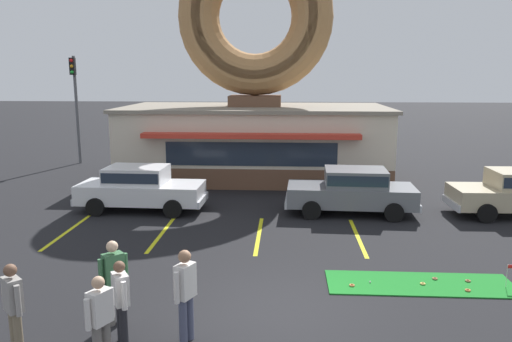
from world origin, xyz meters
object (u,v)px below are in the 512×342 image
Objects in this scene: pedestrian_leather_jacket_man at (121,299)px; car_white at (140,187)px; pedestrian_beanie_man at (114,278)px; golf_ball at (370,282)px; pedestrian_blue_sweater_man at (14,305)px; car_grey at (352,189)px; putting_flag_pin at (509,270)px; traffic_light_pole at (75,96)px; trash_bin at (374,180)px; pedestrian_hooded_kid at (186,291)px; pedestrian_clipboard_woman at (100,318)px.

car_white is at bearing 104.32° from pedestrian_leather_jacket_man.
pedestrian_beanie_man is (1.92, -8.27, 0.08)m from car_white.
pedestrian_beanie_man is (-5.32, -2.21, 0.90)m from golf_ball.
pedestrian_blue_sweater_man is (-6.67, -3.40, 0.88)m from golf_ball.
car_white reaches higher than pedestrian_leather_jacket_man.
car_grey is 10.03m from pedestrian_beanie_man.
putting_flag_pin is 0.33× the size of pedestrian_blue_sweater_man.
traffic_light_pole is (-13.38, 15.39, 3.66)m from golf_ball.
traffic_light_pole reaches higher than car_white.
putting_flag_pin is at bearing -1.09° from golf_ball.
pedestrian_beanie_man is at bearing -157.41° from golf_ball.
golf_ball is at bearing -100.07° from trash_bin.
traffic_light_pole is (-8.07, 17.60, 2.76)m from pedestrian_beanie_man.
putting_flag_pin is 10.34m from pedestrian_blue_sweater_man.
pedestrian_hooded_kid is at bearing -114.00° from trash_bin.
car_white is 2.70× the size of pedestrian_beanie_man.
traffic_light_pole reaches higher than pedestrian_clipboard_woman.
pedestrian_blue_sweater_man is 15.40m from trash_bin.
pedestrian_leather_jacket_man is (-8.05, -2.88, 0.43)m from putting_flag_pin.
traffic_light_pole is at bearing 158.76° from trash_bin.
pedestrian_hooded_kid is 13.49m from trash_bin.
pedestrian_blue_sweater_man reaches higher than putting_flag_pin.
pedestrian_beanie_man is at bearing -165.66° from putting_flag_pin.
car_white is at bearing 140.06° from golf_ball.
car_grey reaches higher than trash_bin.
pedestrian_leather_jacket_man is at bearing -172.78° from pedestrian_hooded_kid.
car_grey is at bearing 61.18° from pedestrian_clipboard_woman.
traffic_light_pole is (-6.15, 9.33, 2.84)m from car_white.
traffic_light_pole reaches higher than pedestrian_hooded_kid.
car_white is 2.91× the size of pedestrian_leather_jacket_man.
car_grey is 3.74m from trash_bin.
traffic_light_pole reaches higher than golf_ball.
putting_flag_pin is 0.09× the size of traffic_light_pole.
trash_bin is (8.93, 3.47, -0.37)m from car_white.
pedestrian_leather_jacket_man is at bearing -118.01° from trash_bin.
car_white is 11.53m from traffic_light_pole.
pedestrian_beanie_man reaches higher than golf_ball.
golf_ball is 0.02× the size of pedestrian_hooded_kid.
pedestrian_beanie_man reaches higher than car_white.
car_grey reaches higher than putting_flag_pin.
pedestrian_leather_jacket_man is (-1.15, -0.15, -0.11)m from pedestrian_hooded_kid.
car_grey is 16.82m from traffic_light_pole.
pedestrian_beanie_man is at bearing 117.46° from pedestrian_leather_jacket_man.
pedestrian_clipboard_woman is (-5.37, -9.76, 0.02)m from car_grey.
golf_ball is 6.30m from pedestrian_clipboard_woman.
pedestrian_blue_sweater_man is 1.04× the size of pedestrian_clipboard_woman.
pedestrian_leather_jacket_man is (2.30, -8.99, 0.00)m from car_white.
pedestrian_leather_jacket_man is at bearing -120.33° from car_grey.
pedestrian_beanie_man reaches higher than pedestrian_leather_jacket_man.
car_grey is (0.33, 6.07, 0.82)m from golf_ball.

